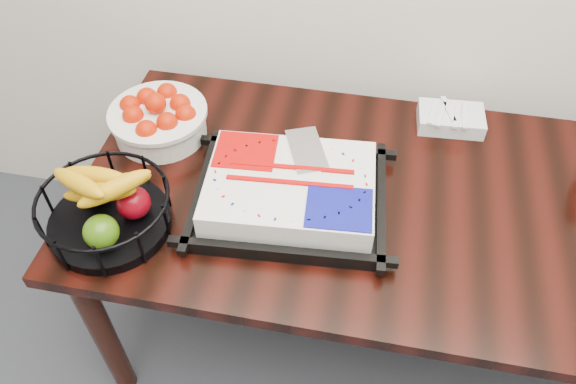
% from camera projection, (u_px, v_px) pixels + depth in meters
% --- Properties ---
extents(table, '(1.80, 0.90, 0.75)m').
position_uv_depth(table, '(391.00, 218.00, 1.65)').
color(table, black).
rests_on(table, ground).
extents(cake_tray, '(0.55, 0.44, 0.11)m').
position_uv_depth(cake_tray, '(290.00, 192.00, 1.54)').
color(cake_tray, black).
rests_on(cake_tray, table).
extents(tangerine_bowl, '(0.30, 0.30, 0.19)m').
position_uv_depth(tangerine_bowl, '(158.00, 113.00, 1.71)').
color(tangerine_bowl, white).
rests_on(tangerine_bowl, table).
extents(fruit_basket, '(0.35, 0.35, 0.18)m').
position_uv_depth(fruit_basket, '(105.00, 208.00, 1.46)').
color(fruit_basket, black).
rests_on(fruit_basket, table).
extents(fork_bag, '(0.21, 0.14, 0.06)m').
position_uv_depth(fork_bag, '(451.00, 118.00, 1.78)').
color(fork_bag, silver).
rests_on(fork_bag, table).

